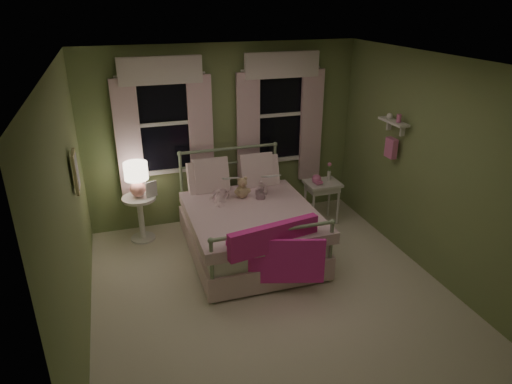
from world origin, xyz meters
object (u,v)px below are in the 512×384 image
object	(u,v)px
child_right	(258,175)
table_lamp	(136,176)
nightstand_right	(322,188)
teddy_bear	(242,189)
nightstand_left	(140,212)
child_left	(219,175)
bed	(248,225)

from	to	relation	value
child_right	table_lamp	xyz separation A→B (m)	(-1.61, 0.33, 0.06)
child_right	nightstand_right	distance (m)	1.07
teddy_bear	table_lamp	xyz separation A→B (m)	(-1.33, 0.49, 0.16)
teddy_bear	nightstand_left	world-z (taller)	teddy_bear
child_left	nightstand_right	xyz separation A→B (m)	(1.57, 0.05, -0.42)
table_lamp	nightstand_right	xyz separation A→B (m)	(2.63, -0.28, -0.40)
child_right	teddy_bear	size ratio (longest dim) A/B	2.15
child_left	child_right	bearing A→B (deg)	-167.16
nightstand_right	bed	bearing A→B (deg)	-160.00
child_left	child_right	distance (m)	0.56
child_right	nightstand_left	size ratio (longest dim) A/B	1.01
child_left	nightstand_left	world-z (taller)	child_left
child_left	nightstand_right	size ratio (longest dim) A/B	1.24
child_right	teddy_bear	bearing A→B (deg)	44.80
teddy_bear	child_left	bearing A→B (deg)	150.50
teddy_bear	nightstand_right	xyz separation A→B (m)	(1.29, 0.21, -0.24)
bed	nightstand_right	distance (m)	1.39
child_left	nightstand_left	size ratio (longest dim) A/B	1.22
child_left	nightstand_left	bearing A→B (deg)	-4.43
nightstand_right	table_lamp	bearing A→B (deg)	173.97
child_left	nightstand_left	xyz separation A→B (m)	(-1.05, 0.33, -0.55)
bed	child_right	xyz separation A→B (m)	(0.28, 0.42, 0.51)
bed	table_lamp	world-z (taller)	bed
teddy_bear	table_lamp	world-z (taller)	table_lamp
nightstand_left	child_left	bearing A→B (deg)	-17.28
child_right	table_lamp	distance (m)	1.65
bed	nightstand_left	distance (m)	1.53
child_left	bed	bearing A→B (deg)	136.44
child_left	child_right	size ratio (longest dim) A/B	1.21
bed	child_left	size ratio (longest dim) A/B	2.56
child_right	nightstand_right	size ratio (longest dim) A/B	1.03
bed	child_right	bearing A→B (deg)	56.40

